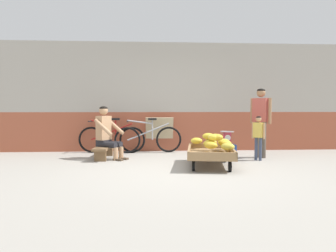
{
  "coord_description": "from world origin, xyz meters",
  "views": [
    {
      "loc": [
        -0.57,
        -5.62,
        1.1
      ],
      "look_at": [
        -0.16,
        0.73,
        0.75
      ],
      "focal_mm": 34.79,
      "sensor_mm": 36.0,
      "label": 1
    }
  ],
  "objects_px": {
    "customer_adult": "(261,115)",
    "customer_child": "(258,133)",
    "weighing_scale": "(227,138)",
    "bicycle_near_left": "(112,138)",
    "bicycle_far_left": "(148,139)",
    "banana_cart": "(210,154)",
    "low_bench": "(104,149)",
    "vendor_seated": "(107,133)",
    "sign_board": "(159,134)",
    "plastic_crate": "(227,151)"
  },
  "relations": [
    {
      "from": "weighing_scale",
      "to": "customer_child",
      "type": "relative_size",
      "value": 0.32
    },
    {
      "from": "sign_board",
      "to": "weighing_scale",
      "type": "bearing_deg",
      "value": -40.86
    },
    {
      "from": "bicycle_near_left",
      "to": "bicycle_far_left",
      "type": "height_order",
      "value": "same"
    },
    {
      "from": "low_bench",
      "to": "sign_board",
      "type": "distance_m",
      "value": 1.71
    },
    {
      "from": "plastic_crate",
      "to": "bicycle_far_left",
      "type": "relative_size",
      "value": 0.22
    },
    {
      "from": "bicycle_far_left",
      "to": "plastic_crate",
      "type": "bearing_deg",
      "value": -28.58
    },
    {
      "from": "vendor_seated",
      "to": "customer_child",
      "type": "height_order",
      "value": "vendor_seated"
    },
    {
      "from": "low_bench",
      "to": "weighing_scale",
      "type": "distance_m",
      "value": 2.72
    },
    {
      "from": "bicycle_near_left",
      "to": "customer_adult",
      "type": "xyz_separation_m",
      "value": [
        3.38,
        -1.03,
        0.6
      ]
    },
    {
      "from": "customer_child",
      "to": "banana_cart",
      "type": "bearing_deg",
      "value": -151.55
    },
    {
      "from": "banana_cart",
      "to": "vendor_seated",
      "type": "xyz_separation_m",
      "value": [
        -2.07,
        1.05,
        0.33
      ]
    },
    {
      "from": "low_bench",
      "to": "customer_adult",
      "type": "bearing_deg",
      "value": -1.82
    },
    {
      "from": "plastic_crate",
      "to": "sign_board",
      "type": "distance_m",
      "value": 1.93
    },
    {
      "from": "banana_cart",
      "to": "customer_child",
      "type": "xyz_separation_m",
      "value": [
        1.14,
        0.62,
        0.34
      ]
    },
    {
      "from": "banana_cart",
      "to": "sign_board",
      "type": "bearing_deg",
      "value": 111.45
    },
    {
      "from": "bicycle_far_left",
      "to": "customer_adult",
      "type": "relative_size",
      "value": 1.08
    },
    {
      "from": "sign_board",
      "to": "banana_cart",
      "type": "bearing_deg",
      "value": -68.55
    },
    {
      "from": "sign_board",
      "to": "customer_adult",
      "type": "bearing_deg",
      "value": -29.7
    },
    {
      "from": "bicycle_near_left",
      "to": "sign_board",
      "type": "bearing_deg",
      "value": 10.51
    },
    {
      "from": "bicycle_far_left",
      "to": "bicycle_near_left",
      "type": "bearing_deg",
      "value": 174.71
    },
    {
      "from": "low_bench",
      "to": "bicycle_far_left",
      "type": "bearing_deg",
      "value": 40.77
    },
    {
      "from": "weighing_scale",
      "to": "customer_child",
      "type": "xyz_separation_m",
      "value": [
        0.57,
        -0.37,
        0.12
      ]
    },
    {
      "from": "bicycle_far_left",
      "to": "customer_child",
      "type": "bearing_deg",
      "value": -29.73
    },
    {
      "from": "low_bench",
      "to": "weighing_scale",
      "type": "relative_size",
      "value": 3.73
    },
    {
      "from": "customer_adult",
      "to": "customer_child",
      "type": "xyz_separation_m",
      "value": [
        -0.18,
        -0.37,
        -0.38
      ]
    },
    {
      "from": "weighing_scale",
      "to": "bicycle_far_left",
      "type": "xyz_separation_m",
      "value": [
        -1.74,
        0.95,
        -0.1
      ]
    },
    {
      "from": "customer_adult",
      "to": "bicycle_near_left",
      "type": "bearing_deg",
      "value": 163.08
    },
    {
      "from": "sign_board",
      "to": "low_bench",
      "type": "bearing_deg",
      "value": -137.81
    },
    {
      "from": "weighing_scale",
      "to": "customer_adult",
      "type": "bearing_deg",
      "value": 0.01
    },
    {
      "from": "sign_board",
      "to": "customer_adult",
      "type": "relative_size",
      "value": 0.57
    },
    {
      "from": "low_bench",
      "to": "plastic_crate",
      "type": "distance_m",
      "value": 2.71
    },
    {
      "from": "weighing_scale",
      "to": "bicycle_near_left",
      "type": "xyz_separation_m",
      "value": [
        -2.64,
        1.03,
        -0.1
      ]
    },
    {
      "from": "low_bench",
      "to": "plastic_crate",
      "type": "xyz_separation_m",
      "value": [
        2.7,
        -0.11,
        -0.05
      ]
    },
    {
      "from": "sign_board",
      "to": "customer_child",
      "type": "height_order",
      "value": "customer_child"
    },
    {
      "from": "bicycle_far_left",
      "to": "customer_adult",
      "type": "height_order",
      "value": "customer_adult"
    },
    {
      "from": "customer_child",
      "to": "customer_adult",
      "type": "bearing_deg",
      "value": 64.7
    },
    {
      "from": "sign_board",
      "to": "customer_child",
      "type": "bearing_deg",
      "value": -38.8
    },
    {
      "from": "weighing_scale",
      "to": "bicycle_near_left",
      "type": "distance_m",
      "value": 2.83
    },
    {
      "from": "bicycle_far_left",
      "to": "sign_board",
      "type": "distance_m",
      "value": 0.43
    },
    {
      "from": "bicycle_near_left",
      "to": "sign_board",
      "type": "distance_m",
      "value": 1.21
    },
    {
      "from": "customer_adult",
      "to": "sign_board",
      "type": "bearing_deg",
      "value": 150.3
    },
    {
      "from": "vendor_seated",
      "to": "customer_adult",
      "type": "height_order",
      "value": "customer_adult"
    },
    {
      "from": "low_bench",
      "to": "plastic_crate",
      "type": "relative_size",
      "value": 3.11
    },
    {
      "from": "bicycle_far_left",
      "to": "customer_child",
      "type": "distance_m",
      "value": 2.67
    },
    {
      "from": "plastic_crate",
      "to": "sign_board",
      "type": "xyz_separation_m",
      "value": [
        -1.45,
        1.25,
        0.28
      ]
    },
    {
      "from": "low_bench",
      "to": "sign_board",
      "type": "relative_size",
      "value": 1.29
    },
    {
      "from": "bicycle_near_left",
      "to": "plastic_crate",
      "type": "bearing_deg",
      "value": -21.3
    },
    {
      "from": "plastic_crate",
      "to": "bicycle_near_left",
      "type": "distance_m",
      "value": 2.84
    },
    {
      "from": "customer_adult",
      "to": "plastic_crate",
      "type": "bearing_deg",
      "value": 179.93
    },
    {
      "from": "customer_child",
      "to": "bicycle_near_left",
      "type": "bearing_deg",
      "value": 156.42
    }
  ]
}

